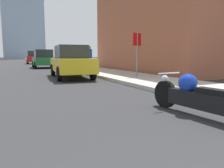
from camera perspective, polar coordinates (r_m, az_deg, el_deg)
name	(u,v)px	position (r m, az deg, el deg)	size (l,w,h in m)	color
sidewalk	(47,62)	(39.43, -16.54, 5.52)	(2.97, 240.00, 0.15)	#B2ADA3
brick_storefront	(202,24)	(19.48, 22.39, 14.38)	(13.47, 11.56, 7.44)	#9E563D
motorcycle	(196,96)	(4.53, 21.12, -2.88)	(0.62, 2.40, 0.82)	black
parked_car_yellow	(71,62)	(11.82, -10.67, 5.73)	(2.04, 4.66, 1.70)	gold
parked_car_green	(44,59)	(22.01, -17.43, 6.24)	(1.97, 3.98, 1.74)	#1E6B33
parked_car_red	(33,57)	(33.83, -19.85, 6.53)	(2.07, 4.08, 1.85)	red
stop_sign	(137,47)	(10.68, 6.54, 9.56)	(0.57, 0.26, 2.10)	slate
pedestrian	(90,57)	(18.09, -5.86, 7.13)	(0.36, 0.25, 1.81)	#38383D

